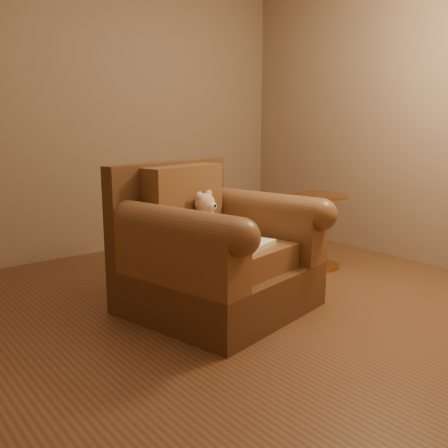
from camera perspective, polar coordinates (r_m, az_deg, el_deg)
floor at (r=3.36m, az=1.84°, el=-9.78°), size 4.00×4.00×0.00m
room at (r=3.17m, az=2.06°, el=20.45°), size 4.02×4.02×2.71m
armchair at (r=3.31m, az=-1.20°, el=-3.40°), size 1.25×1.21×0.96m
teddy_bear at (r=3.35m, az=-1.81°, el=0.46°), size 0.23×0.27×0.32m
guidebook at (r=3.09m, az=2.24°, el=-2.49°), size 0.47×0.37×0.03m
side_table at (r=4.30m, az=10.86°, el=-0.52°), size 0.45×0.45×0.63m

